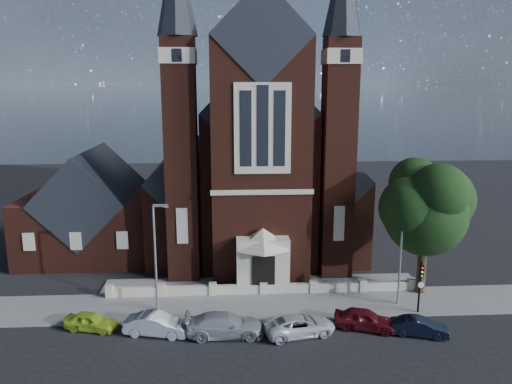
# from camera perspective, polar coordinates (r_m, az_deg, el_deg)

# --- Properties ---
(ground) EXTENTS (120.00, 120.00, 0.00)m
(ground) POSITION_cam_1_polar(r_m,az_deg,el_deg) (48.33, 0.12, -7.55)
(ground) COLOR black
(ground) RESTS_ON ground
(pavement_strip) EXTENTS (60.00, 5.00, 0.12)m
(pavement_strip) POSITION_cam_1_polar(r_m,az_deg,el_deg) (38.64, 1.07, -12.82)
(pavement_strip) COLOR slate
(pavement_strip) RESTS_ON ground
(forecourt_paving) EXTENTS (26.00, 3.00, 0.14)m
(forecourt_paving) POSITION_cam_1_polar(r_m,az_deg,el_deg) (42.28, 0.65, -10.53)
(forecourt_paving) COLOR slate
(forecourt_paving) RESTS_ON ground
(forecourt_wall) EXTENTS (24.00, 0.40, 0.90)m
(forecourt_wall) POSITION_cam_1_polar(r_m,az_deg,el_deg) (40.45, 0.85, -11.62)
(forecourt_wall) COLOR #C0B798
(forecourt_wall) RESTS_ON ground
(church) EXTENTS (20.01, 34.90, 29.20)m
(church) POSITION_cam_1_polar(r_m,az_deg,el_deg) (54.04, -0.38, 3.52)
(church) COLOR #441C12
(church) RESTS_ON ground
(parish_hall) EXTENTS (12.00, 12.20, 10.24)m
(parish_hall) POSITION_cam_1_polar(r_m,az_deg,el_deg) (51.69, -18.10, -2.21)
(parish_hall) COLOR #441C12
(parish_hall) RESTS_ON ground
(street_tree) EXTENTS (6.40, 6.60, 10.70)m
(street_tree) POSITION_cam_1_polar(r_m,az_deg,el_deg) (40.33, 19.13, -1.93)
(street_tree) COLOR black
(street_tree) RESTS_ON ground
(street_lamp_left) EXTENTS (1.16, 0.22, 8.09)m
(street_lamp_left) POSITION_cam_1_polar(r_m,az_deg,el_deg) (36.72, -11.33, -6.69)
(street_lamp_left) COLOR gray
(street_lamp_left) RESTS_ON ground
(street_lamp_right) EXTENTS (1.16, 0.22, 8.09)m
(street_lamp_right) POSITION_cam_1_polar(r_m,az_deg,el_deg) (38.55, 16.38, -6.04)
(street_lamp_right) COLOR gray
(street_lamp_right) RESTS_ON ground
(traffic_signal) EXTENTS (0.28, 0.42, 4.00)m
(traffic_signal) POSITION_cam_1_polar(r_m,az_deg,el_deg) (38.15, 18.29, -9.58)
(traffic_signal) COLOR black
(traffic_signal) RESTS_ON ground
(car_lime_van) EXTENTS (3.84, 2.28, 1.22)m
(car_lime_van) POSITION_cam_1_polar(r_m,az_deg,el_deg) (36.67, -18.35, -13.85)
(car_lime_van) COLOR #A8CA28
(car_lime_van) RESTS_ON ground
(car_silver_a) EXTENTS (4.54, 2.33, 1.43)m
(car_silver_a) POSITION_cam_1_polar(r_m,az_deg,el_deg) (34.91, -11.27, -14.64)
(car_silver_a) COLOR #B5B9BD
(car_silver_a) RESTS_ON ground
(car_silver_b) EXTENTS (5.29, 2.21, 1.53)m
(car_silver_b) POSITION_cam_1_polar(r_m,az_deg,el_deg) (34.19, -3.58, -14.93)
(car_silver_b) COLOR #9A9BA1
(car_silver_b) RESTS_ON ground
(car_white_suv) EXTENTS (5.14, 3.13, 1.33)m
(car_white_suv) POSITION_cam_1_polar(r_m,az_deg,el_deg) (34.45, 4.98, -14.91)
(car_white_suv) COLOR silver
(car_white_suv) RESTS_ON ground
(car_dark_red) EXTENTS (4.48, 2.93, 1.42)m
(car_dark_red) POSITION_cam_1_polar(r_m,az_deg,el_deg) (35.76, 12.32, -14.02)
(car_dark_red) COLOR #540E15
(car_dark_red) RESTS_ON ground
(car_navy) EXTENTS (3.91, 2.24, 1.22)m
(car_navy) POSITION_cam_1_polar(r_m,az_deg,el_deg) (35.89, 18.20, -14.44)
(car_navy) COLOR black
(car_navy) RESTS_ON ground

